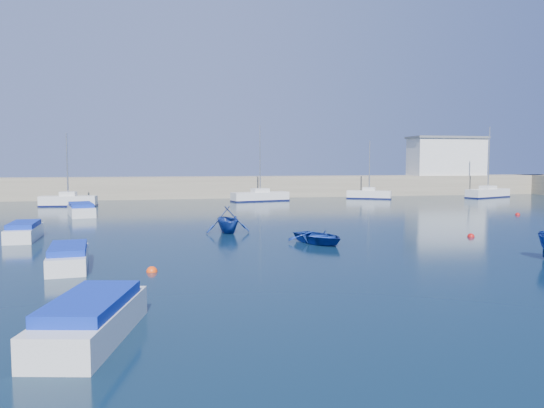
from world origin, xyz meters
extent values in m
plane|color=#0B1F32|center=(0.00, 0.00, 0.00)|extent=(220.00, 220.00, 0.00)
cube|color=gray|center=(0.00, 46.00, 1.30)|extent=(96.00, 4.50, 2.60)
cube|color=silver|center=(30.00, 46.00, 5.10)|extent=(10.00, 4.00, 5.00)
cube|color=silver|center=(-17.62, 36.03, 0.52)|extent=(5.59, 1.99, 1.04)
cylinder|color=#B7BABC|center=(-17.62, 36.03, 4.19)|extent=(0.16, 0.16, 6.30)
cube|color=silver|center=(2.61, 38.80, 0.52)|extent=(6.82, 3.37, 1.04)
cylinder|color=#B7BABC|center=(2.61, 38.80, 4.81)|extent=(0.15, 0.15, 7.56)
cube|color=silver|center=(16.24, 39.82, 0.49)|extent=(5.27, 3.86, 0.99)
cylinder|color=#B7BABC|center=(16.24, 39.82, 4.00)|extent=(0.15, 0.15, 6.02)
cube|color=silver|center=(31.64, 38.79, 0.53)|extent=(6.94, 4.34, 1.06)
cylinder|color=#B7BABC|center=(31.64, 38.79, 4.93)|extent=(0.15, 0.15, 7.74)
cube|color=silver|center=(-12.44, 3.33, 0.36)|extent=(1.97, 4.50, 0.71)
cube|color=#0E29A0|center=(-12.44, 3.33, 0.84)|extent=(1.78, 3.41, 0.27)
cube|color=silver|center=(-16.31, 12.41, 0.38)|extent=(1.66, 4.26, 0.75)
cube|color=#0E29A0|center=(-16.31, 12.41, 0.89)|extent=(1.54, 3.21, 0.28)
cube|color=silver|center=(-15.04, 26.08, 0.39)|extent=(2.92, 5.47, 0.78)
cube|color=#0E29A0|center=(-15.04, 26.08, 0.93)|extent=(2.55, 4.18, 0.29)
cube|color=silver|center=(-10.34, -6.45, 0.41)|extent=(2.69, 5.03, 0.81)
cube|color=#0E29A0|center=(-10.34, -6.45, 0.97)|extent=(2.34, 3.85, 0.30)
imported|color=navy|center=(-0.01, 7.44, 0.37)|extent=(3.67, 4.22, 0.73)
imported|color=navy|center=(-4.39, 12.92, 0.84)|extent=(2.94, 3.35, 1.68)
sphere|color=#FF430D|center=(-8.94, 1.69, 0.00)|extent=(0.46, 0.46, 0.46)
sphere|color=#AF0E0D|center=(9.69, 8.03, 0.00)|extent=(0.44, 0.44, 0.44)
sphere|color=#FF430D|center=(-3.76, 20.06, 0.00)|extent=(0.50, 0.50, 0.50)
sphere|color=#AF0E0D|center=(21.03, 18.93, 0.00)|extent=(0.39, 0.39, 0.39)
camera|label=1|loc=(-8.57, -20.35, 4.54)|focal=35.00mm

